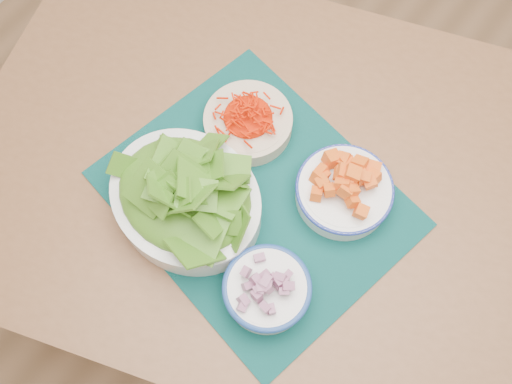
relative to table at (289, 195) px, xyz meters
The scene contains 7 objects.
ground 0.76m from the table, 45.22° to the left, with size 4.00×4.00×0.00m, color #9C714B.
table is the anchor object (origin of this frame).
placemat 0.12m from the table, 110.09° to the right, with size 0.53×0.43×0.00m, color #042A29.
carrot_bowl 0.18m from the table, 165.26° to the left, with size 0.20×0.20×0.07m.
squash_bowl 0.17m from the table, 13.06° to the left, with size 0.21×0.21×0.08m.
lettuce_bowl 0.26m from the table, 125.24° to the right, with size 0.31×0.27×0.13m.
onion_bowl 0.27m from the table, 65.47° to the right, with size 0.18×0.18×0.08m.
Camera 1 is at (-0.05, -0.66, 1.76)m, focal length 40.00 mm.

